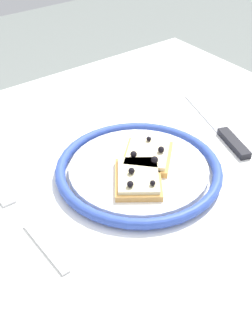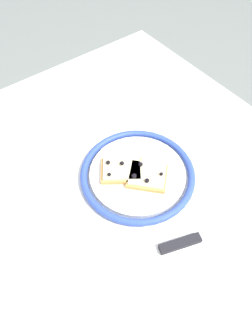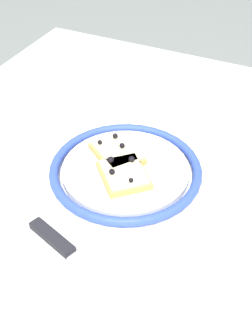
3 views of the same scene
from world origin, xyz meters
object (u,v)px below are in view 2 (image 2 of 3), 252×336
(knife, at_px, (195,239))
(pizza_slice_near, at_px, (147,176))
(fork, at_px, (90,127))
(dining_table, at_px, (124,195))
(pizza_slice_far, at_px, (120,169))
(plate, at_px, (138,174))

(knife, bearing_deg, pizza_slice_near, 175.52)
(knife, bearing_deg, fork, 179.90)
(fork, bearing_deg, dining_table, -5.50)
(fork, bearing_deg, knife, -0.10)
(pizza_slice_far, bearing_deg, plate, 45.57)
(plate, distance_m, pizza_slice_far, 0.04)
(dining_table, distance_m, knife, 0.25)
(pizza_slice_near, height_order, pizza_slice_far, pizza_slice_near)
(dining_table, relative_size, knife, 4.05)
(dining_table, distance_m, pizza_slice_near, 0.13)
(dining_table, xyz_separation_m, pizza_slice_far, (-0.00, -0.01, 0.12))
(knife, bearing_deg, dining_table, -175.77)
(plate, xyz_separation_m, pizza_slice_far, (-0.03, -0.03, 0.01))
(pizza_slice_near, bearing_deg, fork, -176.74)
(dining_table, relative_size, fork, 4.70)
(pizza_slice_far, relative_size, fork, 0.60)
(pizza_slice_far, xyz_separation_m, fork, (-0.17, 0.02, -0.02))
(pizza_slice_near, distance_m, knife, 0.18)
(plate, bearing_deg, knife, -1.65)
(pizza_slice_far, bearing_deg, fork, 172.03)
(dining_table, bearing_deg, pizza_slice_near, 31.68)
(dining_table, bearing_deg, pizza_slice_far, -122.33)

